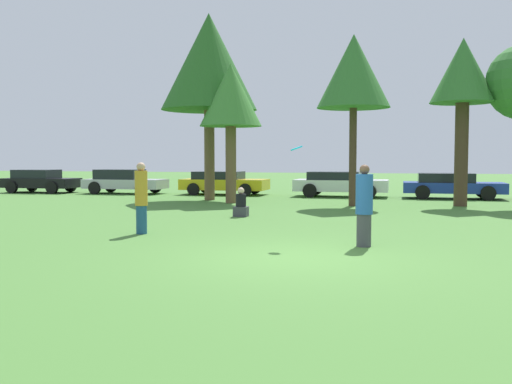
{
  "coord_description": "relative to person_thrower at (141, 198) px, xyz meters",
  "views": [
    {
      "loc": [
        1.83,
        -10.23,
        1.84
      ],
      "look_at": [
        -1.5,
        3.1,
        1.01
      ],
      "focal_mm": 39.78,
      "sensor_mm": 36.0,
      "label": 1
    }
  ],
  "objects": [
    {
      "name": "ground_plane",
      "position": [
        4.17,
        -2.35,
        -0.88
      ],
      "size": [
        120.0,
        120.0,
        0.0
      ],
      "primitive_type": "plane",
      "color": "#477A33"
    },
    {
      "name": "person_thrower",
      "position": [
        0.0,
        0.0,
        0.0
      ],
      "size": [
        0.31,
        0.31,
        1.73
      ],
      "rotation": [
        0.0,
        0.0,
        -0.13
      ],
      "color": "navy",
      "rests_on": "ground"
    },
    {
      "name": "person_catcher",
      "position": [
        5.35,
        -0.7,
        -0.03
      ],
      "size": [
        0.36,
        0.36,
        1.7
      ],
      "rotation": [
        0.0,
        0.0,
        3.01
      ],
      "color": "#3F3F47",
      "rests_on": "ground"
    },
    {
      "name": "frisbee",
      "position": [
        3.91,
        -0.61,
        1.17
      ],
      "size": [
        0.27,
        0.27,
        0.14
      ],
      "color": "#19B2D8"
    },
    {
      "name": "bystander_sitting",
      "position": [
        1.25,
        4.51,
        -0.51
      ],
      "size": [
        0.43,
        0.36,
        0.92
      ],
      "color": "#3F3F47",
      "rests_on": "ground"
    },
    {
      "name": "tree_0",
      "position": [
        -1.97,
        10.96,
        5.07
      ],
      "size": [
        4.15,
        4.15,
        8.07
      ],
      "color": "brown",
      "rests_on": "ground"
    },
    {
      "name": "tree_1",
      "position": [
        -0.59,
        9.58,
        3.4
      ],
      "size": [
        2.52,
        2.52,
        5.65
      ],
      "color": "brown",
      "rests_on": "ground"
    },
    {
      "name": "tree_2",
      "position": [
        4.34,
        9.31,
        4.2
      ],
      "size": [
        2.77,
        2.77,
        6.51
      ],
      "color": "#473323",
      "rests_on": "ground"
    },
    {
      "name": "tree_3",
      "position": [
        8.36,
        10.29,
        4.06
      ],
      "size": [
        2.44,
        2.44,
        6.37
      ],
      "color": "#473323",
      "rests_on": "ground"
    },
    {
      "name": "parked_car_black",
      "position": [
        -12.47,
        13.87,
        -0.24
      ],
      "size": [
        3.88,
        1.91,
        1.22
      ],
      "rotation": [
        0.0,
        0.0,
        -0.01
      ],
      "color": "black",
      "rests_on": "ground"
    },
    {
      "name": "parked_car_silver",
      "position": [
        -7.74,
        14.16,
        -0.23
      ],
      "size": [
        4.18,
        1.85,
        1.25
      ],
      "rotation": [
        0.0,
        0.0,
        -0.01
      ],
      "color": "#B2B2B7",
      "rests_on": "ground"
    },
    {
      "name": "parked_car_yellow",
      "position": [
        -2.49,
        14.61,
        -0.26
      ],
      "size": [
        4.29,
        2.05,
        1.16
      ],
      "rotation": [
        0.0,
        0.0,
        -0.01
      ],
      "color": "gold",
      "rests_on": "ground"
    },
    {
      "name": "parked_car_white",
      "position": [
        3.34,
        14.47,
        -0.24
      ],
      "size": [
        4.38,
        2.09,
        1.19
      ],
      "rotation": [
        0.0,
        0.0,
        -0.01
      ],
      "color": "silver",
      "rests_on": "ground"
    },
    {
      "name": "parked_car_blue",
      "position": [
        8.37,
        14.39,
        -0.26
      ],
      "size": [
        4.4,
        2.01,
        1.16
      ],
      "rotation": [
        0.0,
        0.0,
        -0.01
      ],
      "color": "#1E389E",
      "rests_on": "ground"
    }
  ]
}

